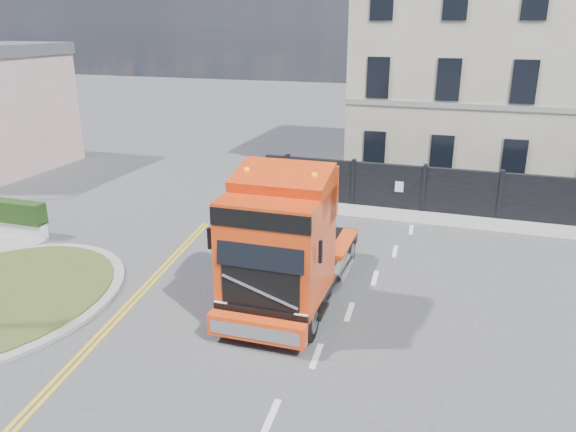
% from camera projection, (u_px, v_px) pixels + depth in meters
% --- Properties ---
extents(ground, '(120.00, 120.00, 0.00)m').
position_uv_depth(ground, '(256.00, 291.00, 16.86)').
color(ground, '#424244').
rests_on(ground, ground).
extents(hoarding_fence, '(18.80, 0.25, 2.00)m').
position_uv_depth(hoarding_fence, '(488.00, 196.00, 22.66)').
color(hoarding_fence, black).
rests_on(hoarding_fence, ground).
extents(georgian_building, '(12.30, 10.30, 12.80)m').
position_uv_depth(georgian_building, '(487.00, 62.00, 27.99)').
color(georgian_building, beige).
rests_on(georgian_building, ground).
extents(pavement_far, '(20.00, 1.60, 0.12)m').
position_uv_depth(pavement_far, '(471.00, 223.00, 22.32)').
color(pavement_far, gray).
rests_on(pavement_far, ground).
extents(truck, '(2.59, 6.72, 4.01)m').
position_uv_depth(truck, '(285.00, 249.00, 15.29)').
color(truck, black).
rests_on(truck, ground).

